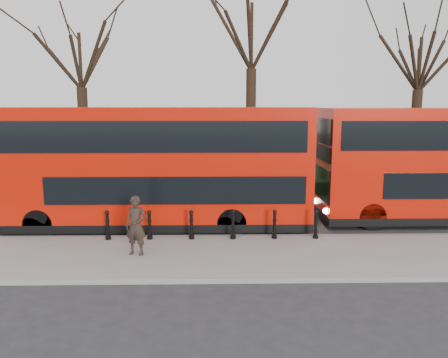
{
  "coord_description": "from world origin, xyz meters",
  "views": [
    {
      "loc": [
        -0.11,
        -16.37,
        4.89
      ],
      "look_at": [
        0.21,
        0.5,
        2.0
      ],
      "focal_mm": 35.0,
      "sensor_mm": 36.0,
      "label": 1
    }
  ],
  "objects": [
    {
      "name": "ground",
      "position": [
        0.0,
        0.0,
        0.0
      ],
      "size": [
        120.0,
        120.0,
        0.0
      ],
      "primitive_type": "plane",
      "color": "#28282B",
      "rests_on": "ground"
    },
    {
      "name": "pavement",
      "position": [
        0.0,
        -3.0,
        0.07
      ],
      "size": [
        60.0,
        4.0,
        0.15
      ],
      "primitive_type": "cube",
      "color": "gray",
      "rests_on": "ground"
    },
    {
      "name": "kerb",
      "position": [
        0.0,
        -1.0,
        0.07
      ],
      "size": [
        60.0,
        0.25,
        0.16
      ],
      "primitive_type": "cube",
      "color": "slate",
      "rests_on": "ground"
    },
    {
      "name": "grass_verge",
      "position": [
        0.0,
        15.0,
        0.03
      ],
      "size": [
        60.0,
        18.0,
        0.06
      ],
      "primitive_type": "cube",
      "color": "#284717",
      "rests_on": "ground"
    },
    {
      "name": "hedge",
      "position": [
        0.0,
        6.8,
        0.4
      ],
      "size": [
        60.0,
        0.9,
        0.8
      ],
      "primitive_type": "cube",
      "color": "black",
      "rests_on": "ground"
    },
    {
      "name": "yellow_line_outer",
      "position": [
        0.0,
        -0.7,
        0.01
      ],
      "size": [
        60.0,
        0.1,
        0.01
      ],
      "primitive_type": "cube",
      "color": "yellow",
      "rests_on": "ground"
    },
    {
      "name": "yellow_line_inner",
      "position": [
        0.0,
        -0.5,
        0.01
      ],
      "size": [
        60.0,
        0.1,
        0.01
      ],
      "primitive_type": "cube",
      "color": "yellow",
      "rests_on": "ground"
    },
    {
      "name": "tree_left",
      "position": [
        -8.0,
        10.0,
        7.76
      ],
      "size": [
        6.84,
        6.84,
        10.68
      ],
      "color": "black",
      "rests_on": "ground"
    },
    {
      "name": "tree_mid",
      "position": [
        2.0,
        10.0,
        9.22
      ],
      "size": [
        8.11,
        8.11,
        12.67
      ],
      "color": "black",
      "rests_on": "ground"
    },
    {
      "name": "tree_right",
      "position": [
        12.0,
        10.0,
        7.6
      ],
      "size": [
        6.7,
        6.7,
        10.46
      ],
      "color": "black",
      "rests_on": "ground"
    },
    {
      "name": "bollard_row",
      "position": [
        -0.25,
        -1.35,
        0.65
      ],
      "size": [
        7.57,
        0.15,
        1.0
      ],
      "color": "black",
      "rests_on": "pavement"
    },
    {
      "name": "bus_lead",
      "position": [
        -2.46,
        0.59,
        2.41
      ],
      "size": [
        12.0,
        2.75,
        4.78
      ],
      "color": "#BC1204",
      "rests_on": "ground"
    },
    {
      "name": "pedestrian",
      "position": [
        -2.65,
        -2.96,
        1.1
      ],
      "size": [
        0.79,
        0.62,
        1.9
      ],
      "primitive_type": "imported",
      "rotation": [
        0.0,
        0.0,
        -0.26
      ],
      "color": "#2D221C",
      "rests_on": "pavement"
    }
  ]
}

